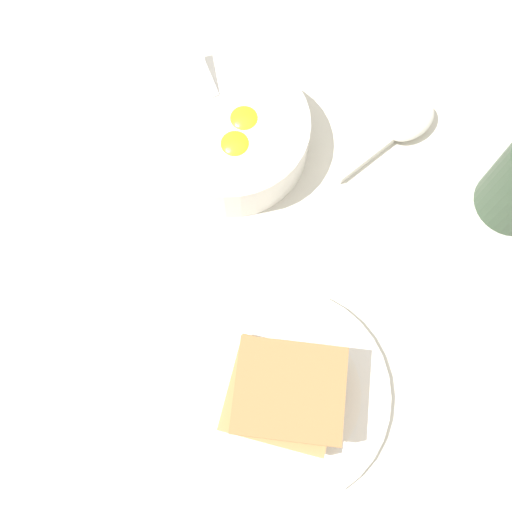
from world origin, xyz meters
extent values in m
plane|color=beige|center=(0.00, 0.00, 0.00)|extent=(3.00, 3.00, 0.00)
cylinder|color=white|center=(0.22, -0.12, 0.03)|extent=(0.16, 0.16, 0.05)
cylinder|color=white|center=(0.22, -0.12, 0.03)|extent=(0.13, 0.13, 0.02)
ellipsoid|color=yellow|center=(0.21, -0.12, 0.05)|extent=(0.04, 0.04, 0.02)
ellipsoid|color=yellow|center=(0.22, -0.09, 0.05)|extent=(0.04, 0.04, 0.02)
cylinder|color=black|center=(0.21, -0.10, 0.04)|extent=(0.04, 0.04, 0.00)
ellipsoid|color=silver|center=(0.23, -0.13, 0.05)|extent=(0.03, 0.02, 0.01)
cube|color=silver|center=(0.24, -0.17, 0.07)|extent=(0.02, 0.05, 0.03)
cylinder|color=white|center=(0.21, 0.14, 0.01)|extent=(0.20, 0.20, 0.01)
cylinder|color=white|center=(0.21, 0.14, 0.01)|extent=(0.14, 0.14, 0.00)
cube|color=#9E7042|center=(0.21, 0.15, 0.02)|extent=(0.12, 0.11, 0.02)
cube|color=tan|center=(0.21, 0.15, 0.04)|extent=(0.12, 0.11, 0.02)
cube|color=#9E7042|center=(0.21, 0.15, 0.06)|extent=(0.11, 0.10, 0.02)
ellipsoid|color=white|center=(0.04, -0.12, 0.01)|extent=(0.08, 0.07, 0.03)
cube|color=white|center=(0.09, -0.08, 0.01)|extent=(0.07, 0.05, 0.01)
camera|label=1|loc=(0.24, 0.19, 0.57)|focal=42.00mm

